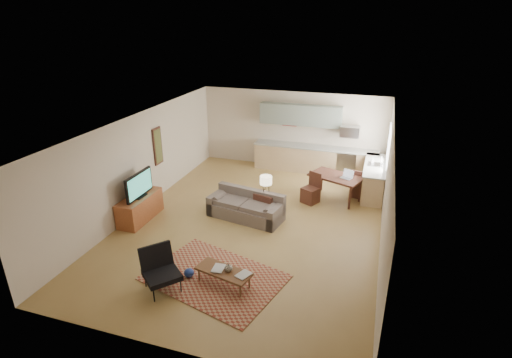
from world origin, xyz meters
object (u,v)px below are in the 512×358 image
(tv_credenza, at_px, (140,208))
(coffee_table, at_px, (224,277))
(armchair, at_px, (162,271))
(dining_table, at_px, (335,188))
(console_table, at_px, (266,205))
(sofa, at_px, (246,206))

(tv_credenza, bearing_deg, coffee_table, -31.36)
(tv_credenza, bearing_deg, armchair, -49.69)
(tv_credenza, xyz_separation_m, dining_table, (4.82, 2.84, 0.04))
(coffee_table, height_order, dining_table, dining_table)
(armchair, height_order, console_table, armchair)
(sofa, height_order, console_table, sofa)
(sofa, relative_size, tv_credenza, 1.45)
(sofa, height_order, coffee_table, sofa)
(console_table, distance_m, dining_table, 2.34)
(console_table, relative_size, dining_table, 0.45)
(dining_table, bearing_deg, sofa, -116.11)
(sofa, distance_m, armchair, 3.44)
(coffee_table, bearing_deg, armchair, -142.00)
(dining_table, bearing_deg, console_table, -113.34)
(coffee_table, height_order, console_table, console_table)
(sofa, bearing_deg, armchair, -89.43)
(sofa, relative_size, console_table, 3.18)
(coffee_table, relative_size, tv_credenza, 0.80)
(coffee_table, bearing_deg, tv_credenza, 161.70)
(tv_credenza, height_order, dining_table, dining_table)
(armchair, relative_size, tv_credenza, 0.60)
(coffee_table, xyz_separation_m, dining_table, (1.62, 4.79, 0.20))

